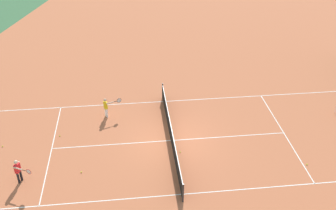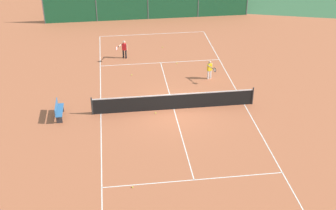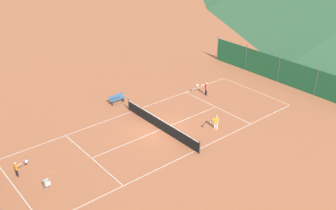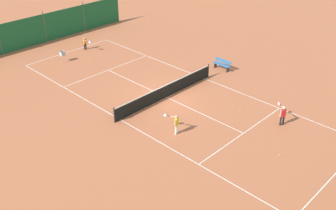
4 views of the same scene
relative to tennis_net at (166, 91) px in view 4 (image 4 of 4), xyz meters
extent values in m
plane|color=#B7603D|center=(0.00, 0.00, -0.50)|extent=(600.00, 600.00, 0.00)
cube|color=white|center=(0.00, 11.90, -0.50)|extent=(8.25, 0.05, 0.01)
cube|color=white|center=(0.00, -11.90, -0.50)|extent=(8.25, 0.05, 0.01)
cube|color=white|center=(-4.10, 0.00, -0.50)|extent=(0.05, 23.85, 0.01)
cube|color=white|center=(4.10, 0.00, -0.50)|extent=(0.05, 23.85, 0.01)
cube|color=white|center=(0.00, 6.40, -0.50)|extent=(8.20, 0.05, 0.01)
cube|color=white|center=(0.00, -6.40, -0.50)|extent=(8.20, 0.05, 0.01)
cube|color=white|center=(0.00, 0.00, -0.50)|extent=(0.05, 12.80, 0.01)
cylinder|color=#2D2D2D|center=(-4.55, 0.00, 0.03)|extent=(0.08, 0.08, 1.06)
cylinder|color=#2D2D2D|center=(4.55, 0.00, 0.03)|extent=(0.08, 0.08, 1.06)
cube|color=black|center=(0.00, 0.00, -0.04)|extent=(9.10, 0.02, 0.91)
cube|color=white|center=(0.00, 0.00, 0.43)|extent=(9.10, 0.04, 0.06)
cube|color=#1E6038|center=(0.00, -15.50, 0.80)|extent=(17.20, 0.04, 2.60)
cylinder|color=#59595E|center=(-8.60, -15.50, 0.95)|extent=(0.08, 0.08, 2.90)
cylinder|color=#59595E|center=(-4.30, -15.50, 0.95)|extent=(0.08, 0.08, 2.90)
cylinder|color=#59595E|center=(0.00, -15.50, 0.95)|extent=(0.08, 0.08, 2.90)
cylinder|color=black|center=(-2.30, 7.48, -0.20)|extent=(0.11, 0.11, 0.60)
cylinder|color=black|center=(-2.48, 7.57, -0.20)|extent=(0.11, 0.11, 0.60)
cube|color=red|center=(-2.39, 7.53, 0.34)|extent=(0.34, 0.28, 0.47)
sphere|color=beige|center=(-2.39, 7.53, 0.69)|extent=(0.18, 0.18, 0.18)
cylinder|color=beige|center=(-2.22, 7.44, 0.34)|extent=(0.07, 0.07, 0.47)
cylinder|color=beige|center=(-2.66, 7.40, 0.52)|extent=(0.27, 0.45, 0.07)
cylinder|color=black|center=(-2.81, 7.10, 0.52)|extent=(0.12, 0.20, 0.03)
torus|color=red|center=(-2.92, 6.87, 0.52)|extent=(0.15, 0.26, 0.28)
cylinder|color=silver|center=(-2.92, 6.87, 0.52)|extent=(0.12, 0.23, 0.25)
cylinder|color=black|center=(-1.43, -11.33, -0.24)|extent=(0.09, 0.09, 0.52)
cylinder|color=black|center=(-1.26, -11.30, -0.24)|extent=(0.09, 0.09, 0.52)
cube|color=orange|center=(-1.35, -11.32, 0.23)|extent=(0.28, 0.19, 0.41)
sphere|color=tan|center=(-1.35, -11.32, 0.54)|extent=(0.16, 0.16, 0.16)
cylinder|color=tan|center=(-1.50, -11.35, 0.23)|extent=(0.06, 0.06, 0.41)
cylinder|color=tan|center=(-1.22, -11.09, 0.39)|extent=(0.13, 0.41, 0.06)
cylinder|color=black|center=(-1.28, -10.80, 0.39)|extent=(0.06, 0.19, 0.03)
torus|color=#1E4CB2|center=(-1.32, -10.57, 0.39)|extent=(0.07, 0.28, 0.28)
cylinder|color=silver|center=(-1.32, -10.57, 0.39)|extent=(0.05, 0.25, 0.25)
cylinder|color=white|center=(2.87, 3.59, -0.21)|extent=(0.10, 0.10, 0.58)
cylinder|color=white|center=(2.69, 3.52, -0.21)|extent=(0.10, 0.10, 0.58)
cube|color=yellow|center=(2.78, 3.56, 0.31)|extent=(0.32, 0.26, 0.45)
sphere|color=tan|center=(2.78, 3.56, 0.65)|extent=(0.18, 0.18, 0.18)
cylinder|color=tan|center=(2.95, 3.62, 0.31)|extent=(0.07, 0.07, 0.45)
cylinder|color=tan|center=(2.70, 3.28, 0.49)|extent=(0.23, 0.44, 0.07)
cylinder|color=black|center=(2.83, 2.98, 0.49)|extent=(0.10, 0.20, 0.03)
torus|color=black|center=(2.92, 2.75, 0.49)|extent=(0.13, 0.27, 0.28)
cylinder|color=silver|center=(2.92, 2.75, 0.49)|extent=(0.10, 0.23, 0.25)
sphere|color=#CCE033|center=(-0.35, -9.39, -0.47)|extent=(0.07, 0.07, 0.07)
sphere|color=#CCE033|center=(-1.08, -0.36, -0.47)|extent=(0.07, 0.07, 0.07)
sphere|color=#CCE033|center=(1.08, 6.10, -0.47)|extent=(0.07, 0.07, 0.07)
sphere|color=#CCE033|center=(0.45, 9.04, -0.47)|extent=(0.07, 0.07, 0.07)
sphere|color=#CCE033|center=(-2.08, 4.69, -0.47)|extent=(0.07, 0.07, 0.07)
sphere|color=#CCE033|center=(-2.76, -6.58, -0.47)|extent=(0.07, 0.07, 0.07)
cylinder|color=#B7B7BC|center=(1.35, -10.57, -0.22)|extent=(0.02, 0.02, 0.55)
cylinder|color=#B7B7BC|center=(1.69, -10.57, -0.22)|extent=(0.02, 0.02, 0.55)
cylinder|color=#B7B7BC|center=(1.35, -10.23, -0.22)|extent=(0.02, 0.02, 0.55)
cylinder|color=#B7B7BC|center=(1.69, -10.23, -0.22)|extent=(0.02, 0.02, 0.55)
cube|color=#B7B7BC|center=(1.52, -10.40, 0.06)|extent=(0.34, 0.34, 0.02)
cube|color=#B7B7BC|center=(1.52, -10.57, 0.22)|extent=(0.34, 0.02, 0.34)
cube|color=#B7B7BC|center=(1.52, -10.23, 0.22)|extent=(0.34, 0.02, 0.34)
cube|color=#B7B7BC|center=(1.35, -10.40, 0.22)|extent=(0.02, 0.34, 0.34)
cube|color=#B7B7BC|center=(1.69, -10.40, 0.22)|extent=(0.02, 0.34, 0.34)
sphere|color=#CCE033|center=(1.41, -10.30, 0.10)|extent=(0.07, 0.07, 0.07)
sphere|color=#CCE033|center=(1.59, -10.36, 0.10)|extent=(0.07, 0.07, 0.07)
sphere|color=#CCE033|center=(1.61, -10.29, 0.10)|extent=(0.07, 0.07, 0.07)
sphere|color=#CCE033|center=(1.47, -10.42, 0.10)|extent=(0.07, 0.07, 0.07)
sphere|color=#CCE033|center=(1.49, -10.50, 0.10)|extent=(0.07, 0.07, 0.07)
sphere|color=#CCE033|center=(1.46, -10.26, 0.10)|extent=(0.07, 0.07, 0.07)
sphere|color=#CCE033|center=(1.47, -10.30, 0.16)|extent=(0.07, 0.07, 0.07)
sphere|color=#CCE033|center=(1.53, -10.46, 0.16)|extent=(0.07, 0.07, 0.07)
sphere|color=#CCE033|center=(1.60, -10.31, 0.16)|extent=(0.07, 0.07, 0.07)
sphere|color=#CCE033|center=(1.59, -10.36, 0.16)|extent=(0.07, 0.07, 0.07)
sphere|color=#CCE033|center=(1.60, -10.45, 0.16)|extent=(0.07, 0.07, 0.07)
sphere|color=#CCE033|center=(1.65, -10.36, 0.16)|extent=(0.07, 0.07, 0.07)
sphere|color=#CCE033|center=(1.61, -10.26, 0.21)|extent=(0.07, 0.07, 0.07)
sphere|color=#CCE033|center=(1.49, -10.32, 0.21)|extent=(0.07, 0.07, 0.07)
cube|color=#336699|center=(-6.30, -0.07, -0.06)|extent=(0.36, 1.50, 0.05)
cube|color=#336699|center=(-6.46, -0.07, 0.20)|extent=(0.04, 1.50, 0.28)
cube|color=#333338|center=(-6.30, 0.53, -0.28)|extent=(0.32, 0.06, 0.44)
cube|color=#333338|center=(-6.30, -0.67, -0.28)|extent=(0.32, 0.06, 0.44)
camera|label=1|loc=(-17.04, 2.07, 12.61)|focal=42.00mm
camera|label=2|loc=(-3.31, -22.64, 12.71)|focal=50.00mm
camera|label=3|loc=(21.70, -17.20, 15.72)|focal=42.00mm
camera|label=4|loc=(16.98, 16.65, 12.47)|focal=42.00mm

